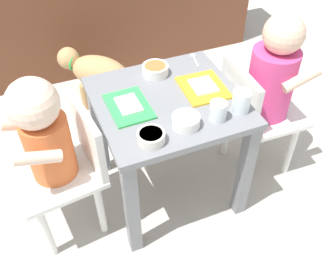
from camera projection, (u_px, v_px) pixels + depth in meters
name	position (u px, v px, depth m)	size (l,w,h in m)	color
ground_plane	(168.00, 187.00, 1.64)	(7.00, 7.00, 0.00)	#B2ADA3
dining_table	(168.00, 121.00, 1.38)	(0.50, 0.48, 0.48)	slate
seated_child_left	(51.00, 141.00, 1.22)	(0.31, 0.31, 0.68)	white
seated_child_right	(269.00, 81.00, 1.44)	(0.29, 0.29, 0.71)	white
dog	(96.00, 72.00, 1.90)	(0.35, 0.34, 0.31)	tan
food_tray_left	(129.00, 106.00, 1.27)	(0.13, 0.19, 0.02)	green
food_tray_right	(203.00, 87.00, 1.35)	(0.16, 0.18, 0.02)	gold
water_cup_left	(218.00, 112.00, 1.22)	(0.06, 0.06, 0.06)	white
water_cup_right	(241.00, 102.00, 1.24)	(0.06, 0.06, 0.07)	white
veggie_bowl_near	(151.00, 137.00, 1.15)	(0.09, 0.09, 0.03)	silver
cereal_bowl_right_side	(155.00, 70.00, 1.40)	(0.10, 0.10, 0.04)	white
cereal_bowl_left_side	(186.00, 121.00, 1.20)	(0.09, 0.09, 0.04)	white
spoon_by_left_tray	(194.00, 59.00, 1.49)	(0.03, 0.10, 0.01)	silver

